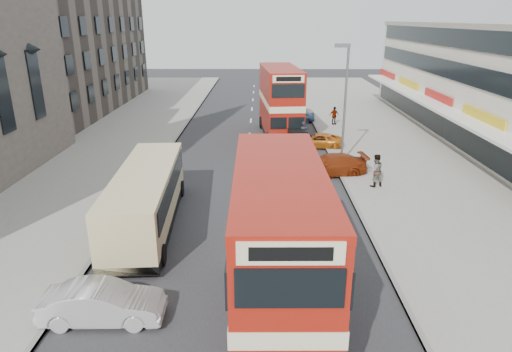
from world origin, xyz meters
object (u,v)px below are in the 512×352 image
(cyclist, at_px, (304,140))
(street_lamp, at_px, (344,96))
(pedestrian_near, at_px, (375,170))
(car_right_b, at_px, (317,140))
(bus_main, at_px, (279,253))
(coach, at_px, (146,196))
(car_right_a, at_px, (330,165))
(car_right_c, at_px, (296,116))
(bus_second, at_px, (280,102))
(pedestrian_far, at_px, (334,116))
(car_left_front, at_px, (103,303))

(cyclist, bearing_deg, street_lamp, -65.29)
(pedestrian_near, bearing_deg, car_right_b, -93.21)
(bus_main, distance_m, coach, 9.90)
(car_right_a, bearing_deg, cyclist, -175.37)
(car_right_c, bearing_deg, street_lamp, 10.14)
(bus_main, height_order, bus_second, bus_second)
(coach, height_order, pedestrian_near, coach)
(bus_second, relative_size, car_right_a, 2.18)
(bus_main, bearing_deg, bus_second, -93.23)
(bus_second, bearing_deg, pedestrian_near, 106.93)
(car_right_c, xyz_separation_m, cyclist, (-0.17, -9.99, 0.17))
(pedestrian_near, distance_m, pedestrian_far, 16.48)
(pedestrian_near, bearing_deg, street_lamp, -92.71)
(car_left_front, relative_size, pedestrian_near, 2.03)
(bus_second, relative_size, car_left_front, 2.52)
(car_right_a, relative_size, pedestrian_far, 2.81)
(coach, bearing_deg, pedestrian_far, 56.29)
(car_left_front, bearing_deg, bus_second, -16.97)
(car_right_a, distance_m, pedestrian_far, 14.27)
(street_lamp, bearing_deg, car_left_front, -122.27)
(car_right_a, bearing_deg, pedestrian_far, 163.23)
(bus_second, relative_size, pedestrian_near, 5.11)
(street_lamp, xyz_separation_m, car_right_b, (-1.08, 4.35, -4.23))
(street_lamp, height_order, bus_second, street_lamp)
(street_lamp, height_order, pedestrian_far, street_lamp)
(bus_second, height_order, pedestrian_far, bus_second)
(car_left_front, height_order, pedestrian_near, pedestrian_near)
(pedestrian_near, distance_m, cyclist, 8.90)
(bus_main, height_order, car_left_front, bus_main)
(bus_main, relative_size, pedestrian_far, 5.78)
(street_lamp, bearing_deg, pedestrian_far, 83.34)
(bus_second, bearing_deg, car_right_a, 100.31)
(street_lamp, relative_size, bus_second, 0.79)
(car_left_front, height_order, car_right_a, car_right_a)
(car_right_c, bearing_deg, coach, -19.66)
(coach, xyz_separation_m, pedestrian_far, (12.45, 21.63, -0.57))
(pedestrian_far, bearing_deg, car_right_b, -130.04)
(coach, relative_size, car_right_b, 2.55)
(car_right_b, relative_size, pedestrian_near, 1.98)
(street_lamp, xyz_separation_m, pedestrian_near, (1.25, -4.67, -3.63))
(coach, distance_m, pedestrian_far, 24.97)
(car_left_front, bearing_deg, car_right_a, -34.78)
(street_lamp, height_order, car_right_c, street_lamp)
(bus_second, height_order, car_left_front, bus_second)
(street_lamp, distance_m, bus_main, 18.35)
(car_right_a, height_order, pedestrian_near, pedestrian_near)
(bus_main, height_order, car_right_b, bus_main)
(bus_main, relative_size, car_right_b, 2.44)
(street_lamp, bearing_deg, bus_main, -105.90)
(bus_second, relative_size, coach, 1.01)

